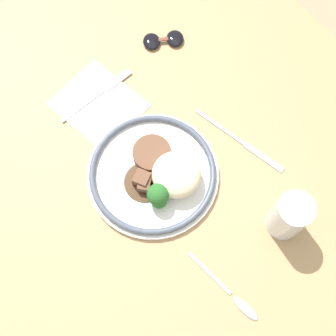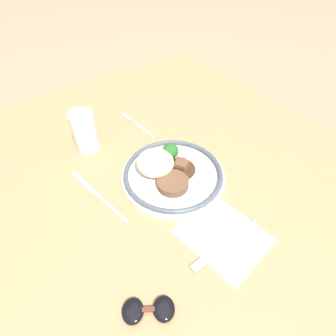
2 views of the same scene
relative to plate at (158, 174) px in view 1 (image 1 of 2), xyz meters
name	(u,v)px [view 1 (image 1 of 2)]	position (x,y,z in m)	size (l,w,h in m)	color
ground_plane	(166,190)	(0.02, 0.01, -0.07)	(8.00, 8.00, 0.00)	#998466
dining_table	(166,186)	(0.02, 0.01, -0.04)	(1.15, 1.01, 0.05)	tan
napkin	(99,104)	(-0.20, 0.01, -0.02)	(0.19, 0.17, 0.00)	white
plate	(158,174)	(0.00, 0.00, 0.00)	(0.26, 0.26, 0.06)	white
juice_glass	(288,217)	(0.22, 0.12, 0.03)	(0.07, 0.07, 0.11)	yellow
fork	(103,91)	(-0.22, 0.03, -0.02)	(0.02, 0.18, 0.00)	#ADADB2
knife	(242,142)	(0.05, 0.18, -0.02)	(0.21, 0.05, 0.00)	#ADADB2
spoon	(236,299)	(0.27, -0.04, -0.02)	(0.17, 0.03, 0.01)	#ADADB2
sunglasses	(163,40)	(-0.24, 0.21, -0.01)	(0.08, 0.10, 0.01)	black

